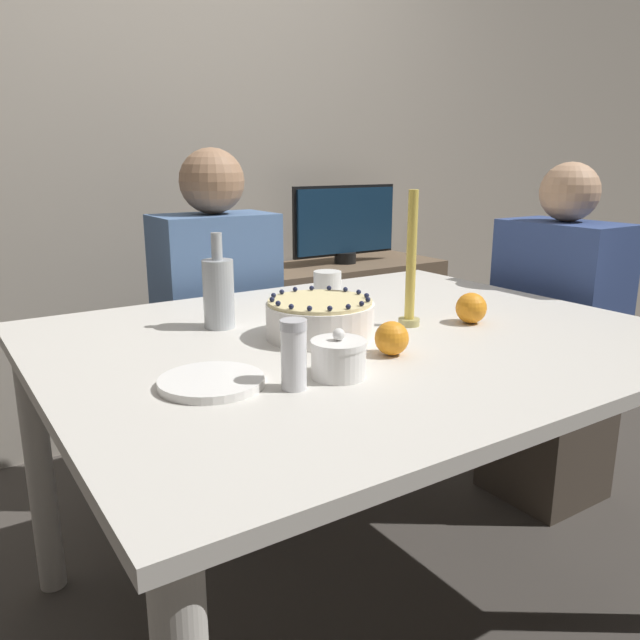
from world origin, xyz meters
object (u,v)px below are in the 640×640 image
(person_man_blue_shirt, at_px, (219,347))
(sugar_bowl, at_px, (339,358))
(cake, at_px, (320,318))
(bottle, at_px, (219,292))
(sugar_shaker, at_px, (294,354))
(person_woman_floral, at_px, (553,359))
(candle, at_px, (411,270))
(tv_monitor, at_px, (345,223))

(person_man_blue_shirt, bearing_deg, sugar_bowl, 78.82)
(cake, bearing_deg, bottle, 127.87)
(sugar_shaker, xyz_separation_m, person_woman_floral, (1.25, 0.34, -0.33))
(cake, height_order, person_woman_floral, person_woman_floral)
(candle, height_order, bottle, candle)
(sugar_bowl, height_order, person_woman_floral, person_woman_floral)
(sugar_shaker, relative_size, person_man_blue_shirt, 0.11)
(bottle, xyz_separation_m, person_man_blue_shirt, (0.24, 0.56, -0.33))
(cake, distance_m, tv_monitor, 1.43)
(sugar_shaker, bearing_deg, bottle, 81.86)
(bottle, bearing_deg, candle, -31.19)
(candle, distance_m, tv_monitor, 1.32)
(bottle, bearing_deg, sugar_shaker, -98.14)
(sugar_shaker, bearing_deg, tv_monitor, 51.39)
(sugar_bowl, height_order, bottle, bottle)
(candle, bearing_deg, bottle, 148.81)
(person_man_blue_shirt, xyz_separation_m, person_woman_floral, (0.95, -0.69, -0.03))
(bottle, relative_size, person_woman_floral, 0.20)
(bottle, relative_size, tv_monitor, 0.44)
(candle, bearing_deg, sugar_bowl, -149.52)
(sugar_shaker, distance_m, person_man_blue_shirt, 1.12)
(person_man_blue_shirt, bearing_deg, cake, 84.32)
(candle, xyz_separation_m, bottle, (-0.41, 0.25, -0.05))
(cake, relative_size, person_man_blue_shirt, 0.21)
(person_woman_floral, height_order, tv_monitor, person_woman_floral)
(person_man_blue_shirt, distance_m, tv_monitor, 0.95)
(sugar_bowl, relative_size, person_woman_floral, 0.09)
(person_man_blue_shirt, relative_size, tv_monitor, 2.24)
(person_woman_floral, bearing_deg, sugar_shaker, 105.38)
(cake, height_order, tv_monitor, tv_monitor)
(sugar_shaker, height_order, candle, candle)
(sugar_shaker, bearing_deg, sugar_bowl, 3.91)
(person_woman_floral, bearing_deg, tv_monitor, 7.97)
(sugar_bowl, xyz_separation_m, candle, (0.37, 0.22, 0.10))
(cake, bearing_deg, candle, -8.74)
(cake, height_order, sugar_shaker, sugar_shaker)
(cake, xyz_separation_m, person_woman_floral, (1.02, 0.08, -0.31))
(cake, distance_m, person_man_blue_shirt, 0.82)
(sugar_shaker, bearing_deg, person_man_blue_shirt, 73.41)
(candle, xyz_separation_m, person_man_blue_shirt, (-0.17, 0.80, -0.38))
(cake, distance_m, sugar_shaker, 0.35)
(cake, distance_m, bottle, 0.27)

